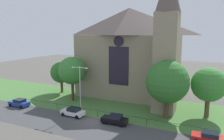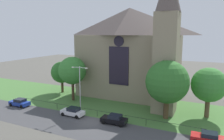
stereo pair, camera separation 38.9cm
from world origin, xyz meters
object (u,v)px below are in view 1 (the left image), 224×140
(tree_right_far, at_px, (209,85))
(tree_left_near, at_px, (72,71))
(tree_left_far, at_px, (61,72))
(parked_car_blue, at_px, (19,103))
(streetlamp_near, at_px, (80,84))
(parked_car_black, at_px, (115,119))
(tree_right_near, at_px, (167,82))
(parked_car_white, at_px, (73,112))
(parked_car_red, at_px, (209,137))
(church_building, at_px, (131,52))

(tree_right_far, distance_m, tree_left_near, 26.79)
(tree_left_far, height_order, parked_car_blue, tree_left_far)
(tree_right_far, relative_size, streetlamp_near, 1.00)
(tree_left_far, height_order, parked_car_black, tree_left_far)
(tree_right_near, xyz_separation_m, parked_car_black, (-7.05, -5.83, -5.61))
(tree_right_far, relative_size, parked_car_white, 2.05)
(parked_car_white, bearing_deg, tree_left_far, -44.65)
(tree_left_near, xyz_separation_m, parked_car_white, (5.31, -7.60, -5.75))
(streetlamp_near, relative_size, parked_car_red, 2.03)
(parked_car_red, bearing_deg, parked_car_black, -4.25)
(tree_right_near, relative_size, tree_left_far, 1.31)
(tree_left_far, distance_m, parked_car_black, 23.01)
(tree_right_far, bearing_deg, tree_left_near, -176.11)
(church_building, height_order, streetlamp_near, church_building)
(church_building, relative_size, tree_left_far, 3.40)
(streetlamp_near, xyz_separation_m, parked_car_black, (7.30, -1.33, -4.74))
(tree_right_near, height_order, streetlamp_near, tree_right_near)
(streetlamp_near, height_order, parked_car_black, streetlamp_near)
(parked_car_black, height_order, parked_car_red, same)
(tree_left_far, height_order, parked_car_red, tree_left_far)
(tree_left_near, relative_size, parked_car_black, 2.22)
(tree_left_near, distance_m, parked_car_black, 16.39)
(tree_left_near, xyz_separation_m, parked_car_black, (13.34, -7.59, -5.75))
(church_building, relative_size, tree_right_near, 2.60)
(parked_car_blue, bearing_deg, streetlamp_near, -173.22)
(tree_right_near, height_order, parked_car_blue, tree_right_near)
(tree_left_far, relative_size, parked_car_blue, 1.82)
(church_building, height_order, tree_left_far, church_building)
(streetlamp_near, bearing_deg, parked_car_black, -10.36)
(parked_car_blue, xyz_separation_m, parked_car_white, (12.64, 0.29, 0.00))
(tree_right_near, relative_size, tree_left_near, 1.06)
(tree_left_near, height_order, parked_car_black, tree_left_near)
(streetlamp_near, xyz_separation_m, parked_car_blue, (-13.37, -1.63, -4.74))
(tree_left_far, distance_m, parked_car_blue, 12.73)
(church_building, bearing_deg, tree_right_far, -22.29)
(parked_car_white, bearing_deg, tree_right_near, -157.84)
(church_building, xyz_separation_m, parked_car_blue, (-17.53, -16.48, -9.53))
(tree_right_far, bearing_deg, parked_car_blue, -164.09)
(parked_car_white, relative_size, parked_car_red, 0.99)
(church_building, height_order, parked_car_blue, church_building)
(tree_right_far, bearing_deg, church_building, 157.71)
(church_building, bearing_deg, tree_right_near, -45.45)
(tree_left_near, distance_m, tree_left_far, 7.42)
(church_building, relative_size, tree_left_near, 2.74)
(parked_car_white, bearing_deg, streetlamp_near, -117.59)
(parked_car_black, xyz_separation_m, parked_car_red, (13.82, -0.38, 0.00))
(parked_car_black, bearing_deg, streetlamp_near, -12.70)
(tree_right_near, bearing_deg, tree_right_far, 29.51)
(parked_car_blue, xyz_separation_m, parked_car_black, (20.68, 0.29, 0.00))
(parked_car_blue, distance_m, parked_car_white, 12.65)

